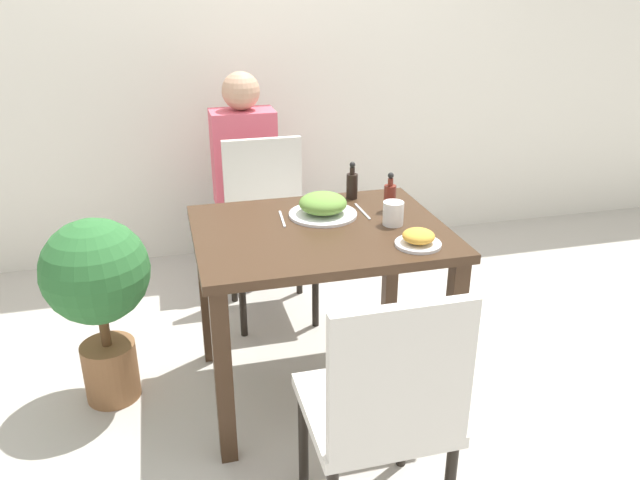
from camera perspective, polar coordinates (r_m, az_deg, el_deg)
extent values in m
plane|color=#B7B2A8|center=(2.76, 0.00, -13.17)|extent=(16.00, 16.00, 0.00)
cube|color=white|center=(3.77, -6.33, 17.99)|extent=(8.00, 0.05, 2.60)
cube|color=#3D2819|center=(2.40, 0.00, 0.70)|extent=(0.96, 0.76, 0.04)
cube|color=#3D2819|center=(2.23, -8.81, -12.35)|extent=(0.06, 0.06, 0.70)
cube|color=#3D2819|center=(2.43, 12.02, -9.24)|extent=(0.06, 0.06, 0.70)
cube|color=#3D2819|center=(2.79, -10.35, -4.60)|extent=(0.06, 0.06, 0.70)
cube|color=#3D2819|center=(2.96, 6.47, -2.67)|extent=(0.06, 0.06, 0.70)
cube|color=silver|center=(1.96, 4.95, -15.08)|extent=(0.42, 0.42, 0.04)
cube|color=silver|center=(1.68, 7.44, -12.52)|extent=(0.40, 0.04, 0.44)
cylinder|color=black|center=(2.28, 7.65, -15.92)|extent=(0.03, 0.03, 0.40)
cylinder|color=black|center=(2.20, -1.53, -17.55)|extent=(0.03, 0.03, 0.40)
cube|color=silver|center=(3.11, -4.48, 0.14)|extent=(0.42, 0.42, 0.04)
cube|color=silver|center=(3.20, -5.24, 5.40)|extent=(0.40, 0.04, 0.44)
cylinder|color=black|center=(3.02, -7.10, -5.35)|extent=(0.03, 0.03, 0.40)
cylinder|color=black|center=(3.07, -0.43, -4.58)|extent=(0.03, 0.03, 0.40)
cylinder|color=black|center=(3.34, -7.97, -2.48)|extent=(0.03, 0.03, 0.40)
cylinder|color=black|center=(3.39, -1.92, -1.83)|extent=(0.03, 0.03, 0.40)
cylinder|color=white|center=(2.52, 0.27, 2.37)|extent=(0.28, 0.28, 0.01)
ellipsoid|color=olive|center=(2.50, 0.27, 3.38)|extent=(0.19, 0.19, 0.08)
cylinder|color=white|center=(2.27, 8.95, -0.36)|extent=(0.17, 0.17, 0.01)
ellipsoid|color=gold|center=(2.25, 9.00, 0.36)|extent=(0.12, 0.12, 0.05)
cylinder|color=white|center=(2.43, 6.71, 2.44)|extent=(0.08, 0.08, 0.09)
cylinder|color=black|center=(2.70, 2.94, 4.92)|extent=(0.05, 0.05, 0.11)
cylinder|color=black|center=(2.68, 2.97, 6.33)|extent=(0.02, 0.02, 0.03)
sphere|color=black|center=(2.67, 2.98, 6.89)|extent=(0.02, 0.02, 0.02)
cylinder|color=maroon|center=(2.57, 6.40, 3.82)|extent=(0.05, 0.05, 0.11)
cylinder|color=maroon|center=(2.55, 6.47, 5.30)|extent=(0.02, 0.02, 0.03)
sphere|color=black|center=(2.54, 6.50, 5.88)|extent=(0.02, 0.02, 0.02)
cube|color=silver|center=(2.48, -3.48, 1.94)|extent=(0.02, 0.17, 0.00)
cube|color=silver|center=(2.56, 3.90, 2.63)|extent=(0.01, 0.19, 0.00)
cylinder|color=brown|center=(2.77, -18.56, -11.23)|extent=(0.22, 0.22, 0.25)
cylinder|color=brown|center=(2.67, -19.07, -7.90)|extent=(0.04, 0.04, 0.12)
sphere|color=#2D6B33|center=(2.55, -19.85, -2.69)|extent=(0.41, 0.41, 0.41)
cube|color=#2D3347|center=(3.60, -6.59, 0.01)|extent=(0.28, 0.20, 0.45)
cube|color=#DB566B|center=(3.44, -6.95, 7.46)|extent=(0.34, 0.22, 0.52)
sphere|color=tan|center=(3.36, -7.26, 13.37)|extent=(0.20, 0.20, 0.20)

